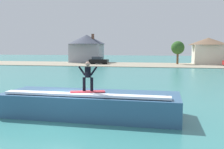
{
  "coord_description": "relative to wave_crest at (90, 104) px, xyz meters",
  "views": [
    {
      "loc": [
        5.21,
        -12.06,
        3.69
      ],
      "look_at": [
        1.15,
        6.89,
        1.71
      ],
      "focal_mm": 40.31,
      "sensor_mm": 36.0,
      "label": 1
    }
  ],
  "objects": [
    {
      "name": "wave_crest",
      "position": [
        0.0,
        0.0,
        0.0
      ],
      "size": [
        9.72,
        3.25,
        1.41
      ],
      "color": "#335A80",
      "rests_on": "ground_plane"
    },
    {
      "name": "house_with_chimney",
      "position": [
        -16.9,
        52.0,
        3.74
      ],
      "size": [
        10.11,
        10.11,
        7.63
      ],
      "color": "#9EA3AD",
      "rests_on": "ground_plane"
    },
    {
      "name": "shoreline_bank",
      "position": [
        -1.15,
        45.03,
        -0.61
      ],
      "size": [
        120.0,
        16.16,
        0.11
      ],
      "color": "gray",
      "rests_on": "ground_plane"
    },
    {
      "name": "ground_plane",
      "position": [
        -1.15,
        -1.08,
        -0.66
      ],
      "size": [
        260.0,
        260.0,
        0.0
      ],
      "primitive_type": "plane",
      "color": "teal"
    },
    {
      "name": "surfboard",
      "position": [
        0.05,
        -0.58,
        0.78
      ],
      "size": [
        1.87,
        1.05,
        0.06
      ],
      "color": "#D8333F",
      "rests_on": "wave_crest"
    },
    {
      "name": "car_near_shore",
      "position": [
        -11.53,
        44.45,
        0.29
      ],
      "size": [
        4.42,
        2.28,
        1.86
      ],
      "color": "black",
      "rests_on": "ground_plane"
    },
    {
      "name": "surfer",
      "position": [
        0.06,
        -0.56,
        1.67
      ],
      "size": [
        1.05,
        0.32,
        1.56
      ],
      "color": "black",
      "rests_on": "surfboard"
    },
    {
      "name": "tree_tall_bare",
      "position": [
        6.76,
        48.13,
        3.25
      ],
      "size": [
        3.1,
        3.1,
        5.52
      ],
      "color": "brown",
      "rests_on": "ground_plane"
    },
    {
      "name": "house_gabled_white",
      "position": [
        13.93,
        50.84,
        2.89
      ],
      "size": [
        9.46,
        9.46,
        6.35
      ],
      "color": "beige",
      "rests_on": "ground_plane"
    }
  ]
}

